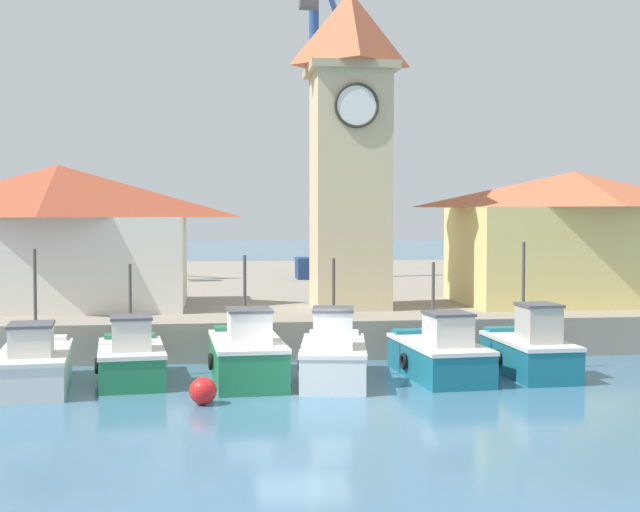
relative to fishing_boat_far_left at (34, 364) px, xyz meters
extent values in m
plane|color=teal|center=(7.54, -2.44, -0.68)|extent=(300.00, 300.00, 0.00)
cube|color=gray|center=(7.54, 23.60, -0.01)|extent=(120.00, 40.00, 1.36)
cube|color=silver|center=(0.00, 0.06, -0.20)|extent=(2.37, 4.97, 0.96)
cube|color=silver|center=(-0.22, 2.20, 0.40)|extent=(1.66, 0.76, 0.24)
cube|color=silver|center=(0.00, 0.06, 0.33)|extent=(2.44, 5.03, 0.12)
cube|color=beige|center=(0.08, -0.77, 0.80)|extent=(1.28, 1.55, 0.81)
cube|color=#4C4C51|center=(0.08, -0.77, 1.25)|extent=(1.36, 1.64, 0.08)
cylinder|color=#4C4742|center=(-0.07, 0.66, 1.85)|extent=(0.10, 0.10, 2.92)
cube|color=#237A4C|center=(2.68, 0.73, -0.21)|extent=(2.28, 4.31, 0.95)
cube|color=#237A4C|center=(2.49, 2.54, 0.39)|extent=(1.63, 0.76, 0.24)
cube|color=silver|center=(2.68, 0.73, 0.32)|extent=(2.35, 4.37, 0.12)
cube|color=beige|center=(2.76, 0.01, 0.83)|extent=(1.24, 1.35, 0.90)
cube|color=#4C4C51|center=(2.76, 0.01, 1.32)|extent=(1.33, 1.44, 0.08)
cylinder|color=#4C4742|center=(2.63, 1.25, 1.59)|extent=(0.10, 0.10, 2.43)
torus|color=black|center=(1.66, 0.83, -0.21)|extent=(0.17, 0.53, 0.52)
cube|color=#237A4C|center=(6.13, 0.32, -0.11)|extent=(2.23, 4.83, 1.16)
cube|color=#237A4C|center=(6.02, 2.44, 0.59)|extent=(1.71, 0.69, 0.24)
cube|color=silver|center=(6.13, 0.32, 0.52)|extent=(2.29, 4.89, 0.12)
cube|color=silver|center=(6.17, -0.50, 1.05)|extent=(1.26, 1.48, 0.93)
cube|color=#4C4C51|center=(6.17, -0.50, 1.55)|extent=(1.35, 1.56, 0.08)
cylinder|color=#4C4742|center=(6.10, 0.91, 1.83)|extent=(0.10, 0.10, 2.49)
torus|color=black|center=(5.05, 0.50, -0.11)|extent=(0.15, 0.53, 0.52)
cube|color=silver|center=(8.70, -0.07, -0.17)|extent=(2.51, 4.83, 1.03)
cube|color=silver|center=(9.00, 1.96, 0.47)|extent=(1.64, 0.82, 0.24)
cube|color=silver|center=(8.70, -0.07, 0.40)|extent=(2.57, 4.90, 0.12)
cube|color=silver|center=(8.58, -0.87, 1.00)|extent=(1.30, 1.53, 1.08)
cube|color=#4C4C51|center=(8.58, -0.87, 1.58)|extent=(1.39, 1.62, 0.08)
cylinder|color=#4C4742|center=(8.78, 0.50, 1.72)|extent=(0.10, 0.10, 2.53)
torus|color=black|center=(7.74, 0.31, -0.17)|extent=(0.20, 0.53, 0.52)
cube|color=#196B7F|center=(12.02, 0.24, -0.19)|extent=(2.32, 4.73, 0.98)
cube|color=#196B7F|center=(11.86, 2.28, 0.42)|extent=(1.71, 0.73, 0.24)
cube|color=silver|center=(12.02, 0.24, 0.35)|extent=(2.39, 4.80, 0.12)
cube|color=beige|center=(12.08, -0.56, 0.87)|extent=(1.28, 1.47, 0.92)
cube|color=#4C4C51|center=(12.08, -0.56, 1.37)|extent=(1.37, 1.55, 0.08)
cylinder|color=#4C4742|center=(11.98, 0.82, 1.62)|extent=(0.10, 0.10, 2.42)
torus|color=black|center=(10.94, 0.39, -0.19)|extent=(0.16, 0.53, 0.52)
cube|color=#196B7F|center=(14.93, 0.34, -0.18)|extent=(1.86, 4.27, 1.02)
cube|color=#196B7F|center=(14.88, 2.20, 0.45)|extent=(1.50, 0.64, 0.24)
cube|color=silver|center=(14.93, 0.34, 0.38)|extent=(1.92, 4.34, 0.12)
cube|color=#B2ADA3|center=(14.95, -0.40, 0.99)|extent=(1.08, 1.30, 1.09)
cube|color=#4C4C51|center=(14.95, -0.40, 1.58)|extent=(1.16, 1.38, 0.08)
cylinder|color=#4C4742|center=(14.92, 0.87, 1.95)|extent=(0.10, 0.10, 3.01)
torus|color=black|center=(13.98, 0.52, -0.18)|extent=(0.13, 0.52, 0.52)
cube|color=beige|center=(10.46, 7.92, 5.20)|extent=(2.85, 2.85, 9.06)
cube|color=tan|center=(10.46, 7.92, 9.88)|extent=(3.35, 3.35, 0.30)
pyramid|color=#C1603D|center=(10.46, 7.92, 11.47)|extent=(3.35, 3.35, 2.88)
cylinder|color=white|center=(10.46, 6.43, 8.35)|extent=(1.57, 0.12, 1.57)
torus|color=#332D23|center=(10.46, 6.39, 8.35)|extent=(1.69, 0.12, 1.69)
cube|color=silver|center=(-0.82, 9.59, 2.44)|extent=(9.75, 6.31, 3.54)
pyramid|color=#A3472D|center=(-0.82, 9.59, 5.23)|extent=(10.15, 6.71, 2.04)
cube|color=#E5D17A|center=(19.97, 8.84, 2.64)|extent=(9.39, 6.10, 3.94)
pyramid|color=#C1603D|center=(19.97, 8.84, 5.35)|extent=(9.79, 6.50, 1.47)
cube|color=navy|center=(10.93, 23.89, 1.27)|extent=(2.00, 2.00, 1.20)
cylinder|color=#284C93|center=(10.93, 23.89, 10.31)|extent=(0.56, 0.56, 16.87)
sphere|color=red|center=(4.85, -2.87, -0.32)|extent=(0.73, 0.73, 0.73)
camera|label=1|loc=(5.04, -26.27, 4.31)|focal=50.00mm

